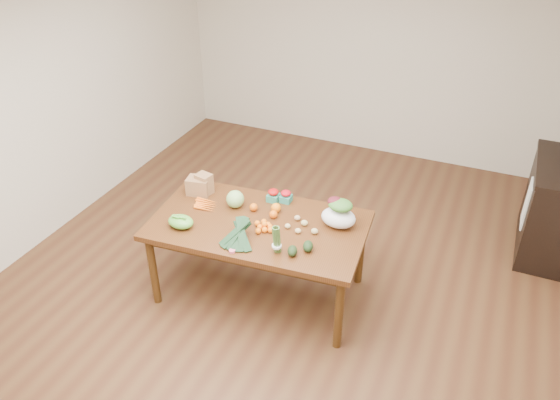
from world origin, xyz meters
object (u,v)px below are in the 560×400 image
at_px(dining_table, 259,258).
at_px(cabbage, 235,199).
at_px(mandarin_cluster, 264,225).
at_px(cabinet, 554,209).
at_px(kale_bunch, 237,236).
at_px(asparagus_bundle, 277,239).
at_px(paper_bag, 199,184).
at_px(salad_bag, 339,214).

distance_m(dining_table, cabbage, 0.56).
bearing_deg(mandarin_cluster, dining_table, 143.62).
height_order(cabinet, kale_bunch, cabinet).
distance_m(cabinet, asparagus_bundle, 2.89).
bearing_deg(cabbage, dining_table, -27.03).
distance_m(cabinet, paper_bag, 3.40).
height_order(mandarin_cluster, kale_bunch, kale_bunch).
distance_m(mandarin_cluster, kale_bunch, 0.30).
xyz_separation_m(cabinet, asparagus_bundle, (-2.04, -2.01, 0.40)).
height_order(dining_table, cabinet, cabinet).
relative_size(cabinet, cabbage, 6.55).
distance_m(paper_bag, kale_bunch, 0.87).
height_order(dining_table, mandarin_cluster, mandarin_cluster).
bearing_deg(paper_bag, asparagus_bundle, -27.60).
xyz_separation_m(kale_bunch, salad_bag, (0.65, 0.56, 0.03)).
xyz_separation_m(cabbage, asparagus_bundle, (0.59, -0.45, 0.05)).
distance_m(dining_table, asparagus_bundle, 0.66).
height_order(paper_bag, asparagus_bundle, asparagus_bundle).
distance_m(cabinet, mandarin_cluster, 2.88).
xyz_separation_m(cabinet, mandarin_cluster, (-2.26, -1.77, 0.32)).
distance_m(cabbage, salad_bag, 0.92).
xyz_separation_m(asparagus_bundle, salad_bag, (0.32, 0.53, -0.01)).
height_order(dining_table, paper_bag, paper_bag).
height_order(kale_bunch, asparagus_bundle, asparagus_bundle).
bearing_deg(dining_table, asparagus_bundle, -50.03).
bearing_deg(dining_table, salad_bag, 15.32).
relative_size(cabbage, asparagus_bundle, 0.62).
relative_size(paper_bag, asparagus_bundle, 1.08).
bearing_deg(cabbage, asparagus_bundle, -37.43).
bearing_deg(asparagus_bundle, kale_bunch, -179.12).
distance_m(cabbage, mandarin_cluster, 0.43).
xyz_separation_m(paper_bag, kale_bunch, (0.67, -0.55, -0.02)).
height_order(cabinet, mandarin_cluster, cabinet).
xyz_separation_m(cabinet, salad_bag, (-1.72, -1.48, 0.39)).
height_order(dining_table, salad_bag, salad_bag).
height_order(cabinet, salad_bag, salad_bag).
distance_m(mandarin_cluster, salad_bag, 0.62).
relative_size(cabinet, paper_bag, 3.77).
relative_size(paper_bag, cabbage, 1.74).
bearing_deg(cabbage, mandarin_cluster, -29.32).
xyz_separation_m(cabinet, paper_bag, (-3.04, -1.49, 0.38)).
height_order(cabbage, mandarin_cluster, cabbage).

